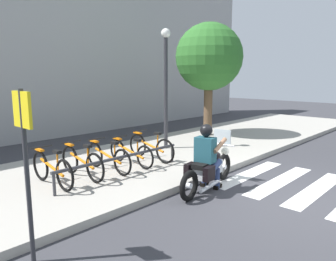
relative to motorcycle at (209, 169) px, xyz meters
The scene contains 17 objects.
ground_plane 1.92m from the motorcycle, 66.71° to the right, with size 48.00×48.00×0.00m, color #38383D.
sidewalk 2.65m from the motorcycle, 73.68° to the left, with size 24.00×4.40×0.15m, color #A8A399.
crosswalk_stripe_2 2.36m from the motorcycle, 47.70° to the right, with size 2.80×0.40×0.01m, color white.
crosswalk_stripe_3 1.86m from the motorcycle, 30.39° to the right, with size 2.80×0.40×0.01m, color white.
crosswalk_stripe_4 1.63m from the motorcycle, ahead, with size 2.80×0.40×0.01m, color white.
motorcycle is the anchor object (origin of this frame).
rider 0.37m from the motorcycle, behind, with size 0.68×0.60×1.43m.
bicycle_0 3.26m from the motorcycle, 137.11° to the left, with size 0.48×1.66×0.79m.
bicycle_1 2.78m from the motorcycle, 127.21° to the left, with size 0.48×1.65×0.79m.
bicycle_2 2.42m from the motorcycle, 113.84° to the left, with size 0.48×1.69×0.76m.
bicycle_3 2.24m from the motorcycle, 97.11° to the left, with size 0.48×1.64×0.72m.
bicycle_4 2.26m from the motorcycle, 79.11° to the left, with size 0.48×1.70×0.79m.
bike_rack 1.93m from the motorcycle, 120.51° to the left, with size 3.41×0.07×0.49m.
street_lamp 3.89m from the motorcycle, 58.96° to the left, with size 0.28×0.28×3.78m.
street_sign 3.96m from the motorcycle, behind, with size 0.06×0.44×2.26m.
tree_near_rack 6.16m from the motorcycle, 36.44° to the left, with size 2.48×2.48×4.32m.
building_backdrop 8.94m from the motorcycle, 84.87° to the left, with size 24.00×1.20×7.75m, color #9F9F9F.
Camera 1 is at (-6.16, -2.18, 2.41)m, focal length 34.51 mm.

